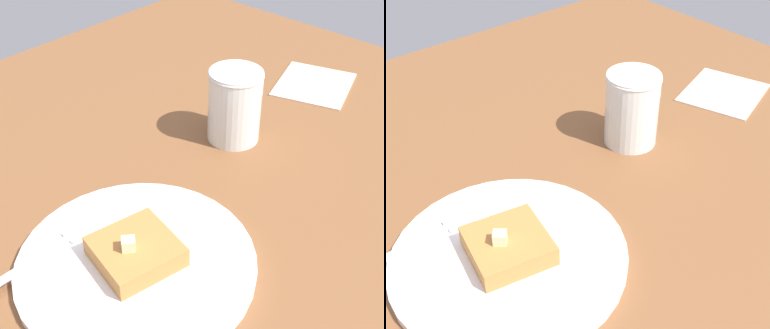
% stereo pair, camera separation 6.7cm
% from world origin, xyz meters
% --- Properties ---
extents(table_surface, '(1.24, 1.24, 0.02)m').
position_xyz_m(table_surface, '(0.00, 0.00, 0.01)').
color(table_surface, brown).
rests_on(table_surface, ground).
extents(plate, '(0.26, 0.26, 0.01)m').
position_xyz_m(plate, '(0.05, 0.10, 0.03)').
color(plate, white).
rests_on(plate, table_surface).
extents(toast_slice_center, '(0.10, 0.10, 0.02)m').
position_xyz_m(toast_slice_center, '(0.05, 0.10, 0.04)').
color(toast_slice_center, '#AD7338').
rests_on(toast_slice_center, plate).
extents(butter_pat_primary, '(0.02, 0.02, 0.01)m').
position_xyz_m(butter_pat_primary, '(0.05, 0.11, 0.06)').
color(butter_pat_primary, beige).
rests_on(butter_pat_primary, toast_slice_center).
extents(fork, '(0.02, 0.16, 0.00)m').
position_xyz_m(fork, '(0.13, 0.14, 0.03)').
color(fork, silver).
rests_on(fork, plate).
extents(syrup_jar, '(0.08, 0.08, 0.11)m').
position_xyz_m(syrup_jar, '(0.13, -0.17, 0.07)').
color(syrup_jar, '#491B08').
rests_on(syrup_jar, table_surface).
extents(napkin, '(0.15, 0.17, 0.00)m').
position_xyz_m(napkin, '(0.13, -0.39, 0.02)').
color(napkin, beige).
rests_on(napkin, table_surface).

